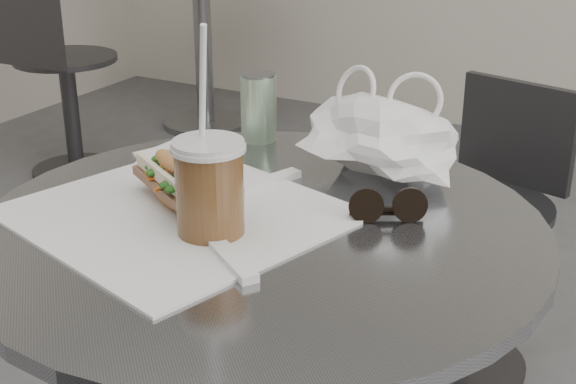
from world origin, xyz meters
The scene contains 10 objects.
bg_table centered at (-1.60, 2.40, 0.47)m, with size 0.70×0.70×0.74m.
chair_far centered at (0.07, 1.11, 0.31)m, with size 0.37×0.40×0.70m.
bg_chair centered at (-1.72, 1.60, 0.34)m, with size 0.40×0.41×0.75m.
sandwich_paper centered at (-0.11, 0.17, 0.74)m, with size 0.39×0.37×0.00m, color white.
banh_mi centered at (-0.13, 0.19, 0.78)m, with size 0.22×0.18×0.07m.
iced_coffee centered at (-0.03, 0.14, 0.81)m, with size 0.09×0.09×0.27m.
sunglasses centered at (0.15, 0.28, 0.76)m, with size 0.10×0.07×0.05m.
plastic_bag centered at (0.07, 0.43, 0.80)m, with size 0.23×0.18×0.12m, color white, non-canonical shape.
napkin_stack centered at (-0.24, 0.35, 0.74)m, with size 0.14×0.14×0.01m.
drink_can centered at (-0.17, 0.49, 0.80)m, with size 0.06×0.06×0.11m.
Camera 1 is at (0.49, -0.63, 1.18)m, focal length 50.00 mm.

